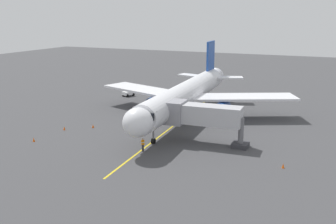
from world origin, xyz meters
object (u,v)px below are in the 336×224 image
Objects in this scene: safety_cone_wing_port at (64,128)px; safety_cone_nose_right at (283,166)px; tug_near_nose at (128,93)px; ground_crew_marshaller at (143,145)px; jet_bridge at (198,115)px; safety_cone_nose_left at (34,140)px; airplane at (186,94)px; safety_cone_wing_starboard at (93,126)px.

safety_cone_nose_right is at bearing 176.37° from safety_cone_wing_port.
ground_crew_marshaller is at bearing 122.72° from tug_near_nose.
jet_bridge is 32.91m from tug_near_nose.
tug_near_nose reaches higher than safety_cone_nose_left.
ground_crew_marshaller is 34.30m from tug_near_nose.
airplane is 15.62m from safety_cone_wing_starboard.
airplane is at bearing 145.88° from tug_near_nose.
safety_cone_nose_left is (-3.43, 31.42, -0.43)m from tug_near_nose.
ground_crew_marshaller is at bearing 152.03° from safety_cone_wing_starboard.
ground_crew_marshaller is 3.11× the size of safety_cone_wing_starboard.
ground_crew_marshaller reaches higher than safety_cone_wing_starboard.
tug_near_nose is (23.58, -22.76, -3.06)m from jet_bridge.
ground_crew_marshaller is at bearing 50.45° from jet_bridge.
safety_cone_wing_port and safety_cone_wing_starboard have the same top height.
tug_near_nose reaches higher than safety_cone_wing_port.
airplane is 3.51× the size of jet_bridge.
safety_cone_nose_right is (-35.27, 27.37, -0.43)m from tug_near_nose.
tug_near_nose is 31.61m from safety_cone_nose_left.
airplane reaches higher than tug_near_nose.
safety_cone_wing_starboard is (16.74, -0.11, -3.49)m from jet_bridge.
ground_crew_marshaller reaches higher than safety_cone_nose_right.
tug_near_nose is at bearing -34.12° from airplane.
safety_cone_wing_port is (31.59, -2.00, 0.00)m from safety_cone_nose_right.
safety_cone_nose_right is at bearing 158.44° from jet_bridge.
safety_cone_wing_port is at bearing -92.31° from safety_cone_nose_left.
airplane is 19.68m from safety_cone_wing_port.
tug_near_nose is 44.65m from safety_cone_nose_right.
safety_cone_nose_left is at bearing 96.24° from tug_near_nose.
safety_cone_wing_starboard is at bearing -27.97° from ground_crew_marshaller.
ground_crew_marshaller is at bearing 5.07° from safety_cone_nose_right.
ground_crew_marshaller is (5.04, 6.10, -2.88)m from jet_bridge.
airplane reaches higher than safety_cone_wing_port.
safety_cone_wing_starboard is at bearing -139.23° from safety_cone_wing_port.
safety_cone_nose_right and safety_cone_wing_starboard have the same top height.
safety_cone_nose_right is (-31.83, -4.04, 0.00)m from safety_cone_nose_left.
safety_cone_nose_right is 31.65m from safety_cone_wing_port.
jet_bridge is 20.37m from safety_cone_wing_port.
safety_cone_wing_port is at bearing -3.63° from safety_cone_nose_right.
jet_bridge is at bearing -172.51° from safety_cone_wing_port.
airplane is at bearing -86.46° from ground_crew_marshaller.
airplane reaches higher than ground_crew_marshaller.
jet_bridge reaches higher than tug_near_nose.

